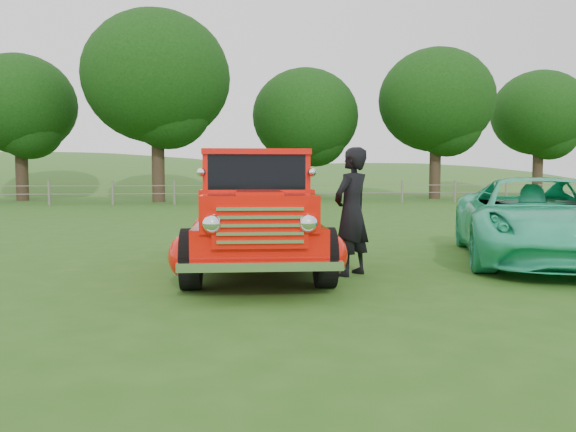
{
  "coord_description": "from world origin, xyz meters",
  "views": [
    {
      "loc": [
        -1.66,
        -6.79,
        1.39
      ],
      "look_at": [
        -0.42,
        1.2,
        0.82
      ],
      "focal_mm": 35.0,
      "sensor_mm": 36.0,
      "label": 1
    }
  ],
  "objects": [
    {
      "name": "ground",
      "position": [
        0.0,
        0.0,
        0.0
      ],
      "size": [
        140.0,
        140.0,
        0.0
      ],
      "primitive_type": "plane",
      "color": "#275316",
      "rests_on": "ground"
    },
    {
      "name": "distant_hills",
      "position": [
        -4.08,
        59.46,
        -4.55
      ],
      "size": [
        116.0,
        60.0,
        18.0
      ],
      "color": "#346625",
      "rests_on": "ground"
    },
    {
      "name": "fence_line",
      "position": [
        0.0,
        22.0,
        0.6
      ],
      "size": [
        48.0,
        0.12,
        1.2
      ],
      "color": "#6B655A",
      "rests_on": "ground"
    },
    {
      "name": "tree_mid_west",
      "position": [
        -12.0,
        28.0,
        5.55
      ],
      "size": [
        6.4,
        6.4,
        8.46
      ],
      "color": "#312118",
      "rests_on": "ground"
    },
    {
      "name": "tree_near_west",
      "position": [
        -4.0,
        25.0,
        6.8
      ],
      "size": [
        8.0,
        8.0,
        10.42
      ],
      "color": "#312118",
      "rests_on": "ground"
    },
    {
      "name": "tree_near_east",
      "position": [
        5.0,
        29.0,
        5.25
      ],
      "size": [
        6.8,
        6.8,
        8.33
      ],
      "color": "#312118",
      "rests_on": "ground"
    },
    {
      "name": "tree_mid_east",
      "position": [
        13.0,
        27.0,
        6.17
      ],
      "size": [
        7.2,
        7.2,
        9.44
      ],
      "color": "#312118",
      "rests_on": "ground"
    },
    {
      "name": "tree_far_east",
      "position": [
        22.0,
        30.0,
        5.86
      ],
      "size": [
        6.6,
        6.6,
        8.86
      ],
      "color": "#312118",
      "rests_on": "ground"
    },
    {
      "name": "red_pickup",
      "position": [
        -0.85,
        1.6,
        0.8
      ],
      "size": [
        2.51,
        5.1,
        1.78
      ],
      "rotation": [
        0.0,
        0.0,
        -0.08
      ],
      "color": "black",
      "rests_on": "ground"
    },
    {
      "name": "teal_sedan",
      "position": [
        3.78,
        1.66,
        0.69
      ],
      "size": [
        3.98,
        5.47,
        1.38
      ],
      "primitive_type": "imported",
      "rotation": [
        0.0,
        0.0,
        -0.38
      ],
      "color": "#32C995",
      "rests_on": "ground"
    },
    {
      "name": "man",
      "position": [
        0.42,
        0.83,
        0.9
      ],
      "size": [
        0.78,
        0.75,
        1.8
      ],
      "primitive_type": "imported",
      "rotation": [
        0.0,
        0.0,
        3.84
      ],
      "color": "black",
      "rests_on": "ground"
    }
  ]
}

